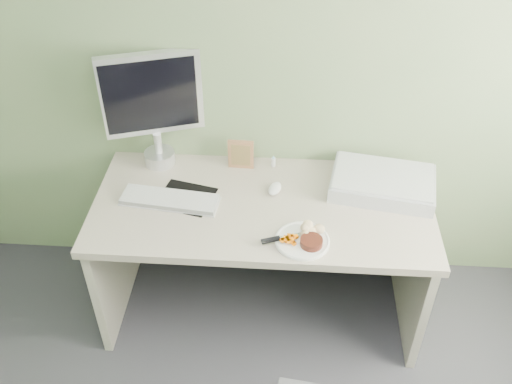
# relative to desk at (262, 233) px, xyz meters

# --- Properties ---
(wall_back) EXTENTS (3.50, 0.00, 3.50)m
(wall_back) POSITION_rel_desk_xyz_m (0.00, 0.38, 0.80)
(wall_back) COLOR gray
(wall_back) RESTS_ON floor
(desk) EXTENTS (1.60, 0.75, 0.73)m
(desk) POSITION_rel_desk_xyz_m (0.00, 0.00, 0.00)
(desk) COLOR #B0A694
(desk) RESTS_ON floor
(plate) EXTENTS (0.24, 0.24, 0.01)m
(plate) POSITION_rel_desk_xyz_m (0.19, -0.24, 0.19)
(plate) COLOR white
(plate) RESTS_ON desk
(steak) EXTENTS (0.12, 0.12, 0.03)m
(steak) POSITION_rel_desk_xyz_m (0.23, -0.27, 0.21)
(steak) COLOR black
(steak) RESTS_ON plate
(potato_pile) EXTENTS (0.12, 0.11, 0.06)m
(potato_pile) POSITION_rel_desk_xyz_m (0.21, -0.19, 0.22)
(potato_pile) COLOR tan
(potato_pile) RESTS_ON plate
(carrot_heap) EXTENTS (0.07, 0.07, 0.04)m
(carrot_heap) POSITION_rel_desk_xyz_m (0.13, -0.25, 0.22)
(carrot_heap) COLOR orange
(carrot_heap) RESTS_ON plate
(steak_knife) EXTENTS (0.21, 0.09, 0.02)m
(steak_knife) POSITION_rel_desk_xyz_m (0.08, -0.25, 0.21)
(steak_knife) COLOR silver
(steak_knife) RESTS_ON plate
(mousepad) EXTENTS (0.30, 0.27, 0.00)m
(mousepad) POSITION_rel_desk_xyz_m (-0.37, 0.02, 0.18)
(mousepad) COLOR black
(mousepad) RESTS_ON desk
(keyboard) EXTENTS (0.47, 0.19, 0.02)m
(keyboard) POSITION_rel_desk_xyz_m (-0.44, -0.01, 0.20)
(keyboard) COLOR white
(keyboard) RESTS_ON desk
(computer_mouse) EXTENTS (0.08, 0.11, 0.04)m
(computer_mouse) POSITION_rel_desk_xyz_m (0.05, 0.10, 0.20)
(computer_mouse) COLOR white
(computer_mouse) RESTS_ON desk
(photo_frame) EXTENTS (0.13, 0.02, 0.16)m
(photo_frame) POSITION_rel_desk_xyz_m (-0.13, 0.28, 0.26)
(photo_frame) COLOR #9B6648
(photo_frame) RESTS_ON desk
(eyedrop_bottle) EXTENTS (0.02, 0.02, 0.07)m
(eyedrop_bottle) POSITION_rel_desk_xyz_m (0.04, 0.30, 0.21)
(eyedrop_bottle) COLOR white
(eyedrop_bottle) RESTS_ON desk
(scanner) EXTENTS (0.54, 0.40, 0.08)m
(scanner) POSITION_rel_desk_xyz_m (0.57, 0.15, 0.22)
(scanner) COLOR #B2B5BA
(scanner) RESTS_ON desk
(monitor) EXTENTS (0.49, 0.20, 0.60)m
(monitor) POSITION_rel_desk_xyz_m (-0.54, 0.32, 0.52)
(monitor) COLOR silver
(monitor) RESTS_ON desk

